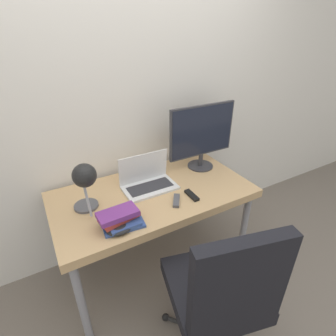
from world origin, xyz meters
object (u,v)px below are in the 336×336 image
object	(u,v)px
laptop	(148,181)
game_controller	(120,229)
monitor	(202,134)
desk_lamp	(85,180)
book_stack	(120,218)
office_chair	(222,290)

from	to	relation	value
laptop	game_controller	size ratio (longest dim) A/B	2.48
monitor	desk_lamp	xyz separation A→B (m)	(-0.97, -0.21, -0.02)
desk_lamp	book_stack	bearing A→B (deg)	-48.68
book_stack	desk_lamp	bearing A→B (deg)	131.32
office_chair	book_stack	distance (m)	0.68
monitor	game_controller	distance (m)	1.00
laptop	monitor	bearing A→B (deg)	8.12
book_stack	game_controller	bearing A→B (deg)	-114.91
monitor	desk_lamp	size ratio (longest dim) A/B	1.54
desk_lamp	office_chair	world-z (taller)	desk_lamp
laptop	book_stack	world-z (taller)	laptop
monitor	office_chair	world-z (taller)	monitor
office_chair	book_stack	xyz separation A→B (m)	(-0.34, 0.54, 0.23)
monitor	game_controller	world-z (taller)	monitor
desk_lamp	game_controller	bearing A→B (deg)	-62.57
office_chair	game_controller	distance (m)	0.65
laptop	game_controller	xyz separation A→B (m)	(-0.35, -0.35, -0.03)
laptop	book_stack	distance (m)	0.43
book_stack	monitor	bearing A→B (deg)	23.68
office_chair	desk_lamp	bearing A→B (deg)	124.49
laptop	desk_lamp	xyz separation A→B (m)	(-0.46, -0.14, 0.21)
book_stack	office_chair	bearing A→B (deg)	-57.70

